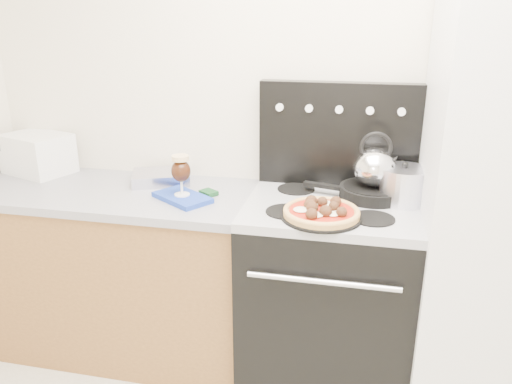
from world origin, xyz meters
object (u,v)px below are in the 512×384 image
(fridge, at_px, (502,211))
(stock_pot, at_px, (403,186))
(toaster_oven, at_px, (38,154))
(pizza, at_px, (321,210))
(stove_body, at_px, (326,297))
(pizza_pan, at_px, (321,217))
(beer_glass, at_px, (181,175))
(tea_kettle, at_px, (375,164))
(skillet, at_px, (372,192))
(base_cabinet, at_px, (117,272))
(oven_mitt, at_px, (182,198))

(fridge, height_order, stock_pot, fridge)
(toaster_oven, distance_m, stock_pot, 1.91)
(fridge, relative_size, pizza, 6.03)
(pizza, bearing_deg, toaster_oven, 166.39)
(stove_body, height_order, pizza_pan, pizza_pan)
(pizza_pan, bearing_deg, toaster_oven, 166.39)
(stove_body, relative_size, toaster_oven, 2.61)
(stock_pot, bearing_deg, pizza, -142.56)
(stock_pot, bearing_deg, beer_glass, -172.74)
(fridge, xyz_separation_m, tea_kettle, (-0.52, 0.14, 0.13))
(skillet, xyz_separation_m, tea_kettle, (0.00, 0.00, 0.13))
(skillet, distance_m, tea_kettle, 0.13)
(base_cabinet, relative_size, fridge, 0.76)
(tea_kettle, height_order, stock_pot, tea_kettle)
(base_cabinet, xyz_separation_m, pizza_pan, (1.07, -0.21, 0.50))
(beer_glass, bearing_deg, base_cabinet, 169.84)
(beer_glass, distance_m, tea_kettle, 0.88)
(toaster_oven, bearing_deg, oven_mitt, 4.21)
(oven_mitt, xyz_separation_m, pizza, (0.66, -0.13, 0.04))
(base_cabinet, bearing_deg, stove_body, -1.30)
(pizza_pan, height_order, skillet, skillet)
(pizza_pan, bearing_deg, stove_body, 80.48)
(pizza_pan, distance_m, pizza, 0.03)
(toaster_oven, relative_size, tea_kettle, 1.58)
(oven_mitt, bearing_deg, stock_pot, 7.26)
(stove_body, distance_m, toaster_oven, 1.71)
(base_cabinet, height_order, skillet, skillet)
(beer_glass, bearing_deg, pizza, -11.30)
(base_cabinet, relative_size, oven_mitt, 5.26)
(toaster_oven, height_order, oven_mitt, toaster_oven)
(stove_body, distance_m, beer_glass, 0.90)
(pizza_pan, distance_m, stock_pot, 0.43)
(fridge, bearing_deg, oven_mitt, -178.97)
(stove_body, relative_size, skillet, 2.95)
(toaster_oven, bearing_deg, stove_body, 12.39)
(base_cabinet, distance_m, pizza_pan, 1.20)
(tea_kettle, bearing_deg, fridge, -32.10)
(skillet, height_order, tea_kettle, tea_kettle)
(toaster_oven, distance_m, pizza, 1.61)
(fridge, bearing_deg, tea_kettle, 165.40)
(pizza_pan, relative_size, stock_pot, 1.61)
(stove_body, bearing_deg, pizza_pan, -99.52)
(stove_body, xyz_separation_m, stock_pot, (0.31, 0.08, 0.56))
(base_cabinet, height_order, stock_pot, stock_pot)
(fridge, relative_size, stock_pot, 9.10)
(toaster_oven, relative_size, stock_pot, 1.61)
(beer_glass, height_order, skillet, beer_glass)
(skillet, bearing_deg, stove_body, -147.74)
(toaster_oven, xyz_separation_m, tea_kettle, (1.77, -0.09, 0.07))
(base_cabinet, xyz_separation_m, pizza, (1.07, -0.21, 0.52))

